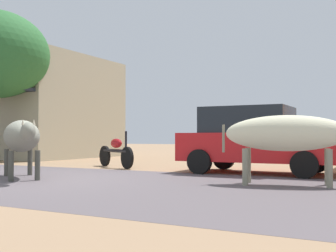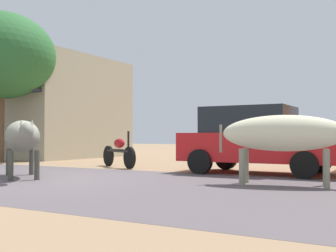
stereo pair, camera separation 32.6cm
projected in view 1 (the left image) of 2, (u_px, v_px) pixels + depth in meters
The scene contains 7 objects.
ground at pixel (41, 179), 9.09m from camera, with size 80.00×80.00×0.00m, color #9A7858.
asphalt_road at pixel (41, 179), 9.09m from camera, with size 72.00×5.77×0.00m, color #5A5155.
storefront_left_cafe at pixel (24, 109), 19.69m from camera, with size 7.41×6.54×4.36m.
parked_hatchback_car at pixel (256, 139), 10.59m from camera, with size 3.81×1.91×1.64m.
parked_motorcycle at pixel (116, 151), 12.55m from camera, with size 1.86×1.04×1.06m.
cow_near_brown at pixel (22, 137), 9.28m from camera, with size 2.34×1.96×1.26m.
cow_far_dark at pixel (290, 134), 7.94m from camera, with size 2.84×1.15×1.31m.
Camera 1 is at (6.68, -6.77, 0.90)m, focal length 45.71 mm.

